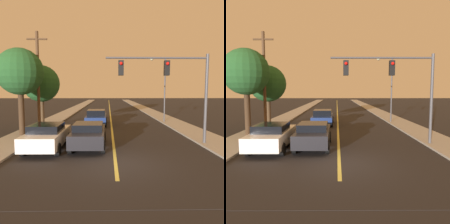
# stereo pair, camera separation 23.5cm
# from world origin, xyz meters

# --- Properties ---
(ground_plane) EXTENTS (200.00, 200.00, 0.00)m
(ground_plane) POSITION_xyz_m (0.00, 0.00, 0.00)
(ground_plane) COLOR black
(road_surface) EXTENTS (10.71, 80.00, 0.01)m
(road_surface) POSITION_xyz_m (0.00, 36.00, 0.01)
(road_surface) COLOR black
(road_surface) RESTS_ON ground
(sidewalk_left) EXTENTS (2.50, 80.00, 0.12)m
(sidewalk_left) POSITION_xyz_m (-6.60, 36.00, 0.06)
(sidewalk_left) COLOR #9E998E
(sidewalk_left) RESTS_ON ground
(sidewalk_right) EXTENTS (2.50, 80.00, 0.12)m
(sidewalk_right) POSITION_xyz_m (6.60, 36.00, 0.06)
(sidewalk_right) COLOR #9E998E
(sidewalk_right) RESTS_ON ground
(car_near_lane_front) EXTENTS (2.00, 4.25, 1.50)m
(car_near_lane_front) POSITION_xyz_m (-1.50, 2.98, 0.80)
(car_near_lane_front) COLOR black
(car_near_lane_front) RESTS_ON ground
(car_near_lane_second) EXTENTS (2.06, 4.76, 1.53)m
(car_near_lane_second) POSITION_xyz_m (-1.50, 11.87, 0.78)
(car_near_lane_second) COLOR navy
(car_near_lane_second) RESTS_ON ground
(car_outer_lane_front) EXTENTS (2.03, 4.57, 1.49)m
(car_outer_lane_front) POSITION_xyz_m (-3.85, 2.68, 0.79)
(car_outer_lane_front) COLOR white
(car_outer_lane_front) RESTS_ON ground
(traffic_signal_mast) EXTENTS (6.33, 0.42, 5.51)m
(traffic_signal_mast) POSITION_xyz_m (3.57, 3.61, 4.14)
(traffic_signal_mast) COLOR #47474C
(traffic_signal_mast) RESTS_ON ground
(streetlamp_right) EXTENTS (1.70, 0.36, 6.83)m
(streetlamp_right) POSITION_xyz_m (5.31, 13.33, 4.51)
(streetlamp_right) COLOR #47474C
(streetlamp_right) RESTS_ON ground
(utility_pole_left) EXTENTS (1.60, 0.24, 7.95)m
(utility_pole_left) POSITION_xyz_m (-5.95, 7.95, 4.26)
(utility_pole_left) COLOR #513823
(utility_pole_left) RESTS_ON ground
(tree_left_near) EXTENTS (3.39, 3.39, 6.35)m
(tree_left_near) POSITION_xyz_m (-6.74, 6.32, 4.74)
(tree_left_near) COLOR #3D2B1C
(tree_left_near) RESTS_ON ground
(tree_left_far) EXTENTS (3.30, 3.30, 5.58)m
(tree_left_far) POSITION_xyz_m (-6.39, 10.18, 4.02)
(tree_left_far) COLOR #4C3823
(tree_left_far) RESTS_ON ground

